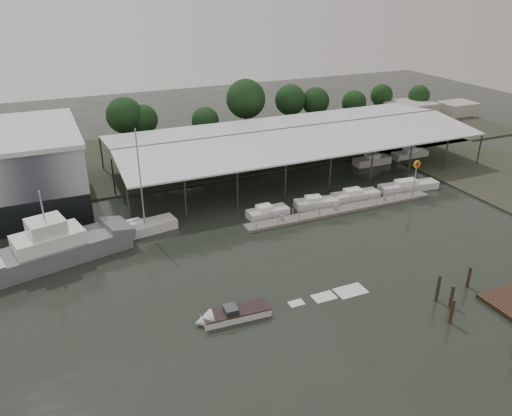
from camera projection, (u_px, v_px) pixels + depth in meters
name	position (u px, v px, depth m)	size (l,w,h in m)	color
ground	(274.00, 271.00, 53.52)	(200.00, 200.00, 0.00)	black
land_strip_far	(171.00, 156.00, 88.39)	(140.00, 30.00, 0.30)	#333729
land_strip_east	(504.00, 178.00, 78.36)	(20.00, 60.00, 0.30)	#333729
covered_boat_shed	(294.00, 132.00, 80.50)	(58.24, 24.00, 6.96)	white
floating_dock	(342.00, 210.00, 67.27)	(28.00, 2.00, 1.40)	slate
shell_fuel_sign	(416.00, 171.00, 70.13)	(1.10, 0.18, 5.55)	gray
distant_commercial_buildings	(424.00, 110.00, 111.64)	(22.00, 8.00, 4.00)	#A1978D
grey_trawler	(60.00, 247.00, 55.15)	(16.53, 8.21, 8.84)	slate
white_sailboat	(141.00, 228.00, 61.28)	(8.81, 3.86, 13.35)	silver
speedboat_underway	(230.00, 315.00, 45.84)	(18.02, 3.16, 2.00)	silver
moored_cruiser_0	(267.00, 212.00, 65.64)	(5.65, 2.45, 1.70)	silver
moored_cruiser_1	(316.00, 203.00, 68.39)	(6.27, 3.13, 1.70)	silver
moored_cruiser_2	(355.00, 195.00, 70.76)	(7.07, 2.65, 1.70)	silver
moored_cruiser_3	(408.00, 186.00, 73.97)	(9.41, 3.18, 1.70)	silver
mooring_pilings	(476.00, 307.00, 45.82)	(6.16, 9.38, 3.78)	#37281B
horizon_tree_line	(262.00, 105.00, 98.09)	(70.80, 10.22, 11.38)	#2F1F15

